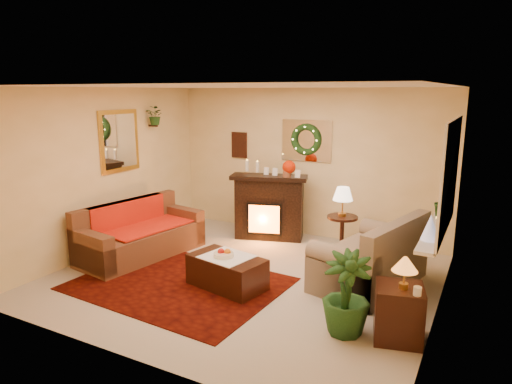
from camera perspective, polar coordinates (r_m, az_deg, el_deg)
The scene contains 31 objects.
floor at distance 6.48m, azimuth -1.47°, elevation -10.57°, with size 5.00×5.00×0.00m, color beige.
ceiling at distance 5.97m, azimuth -1.61°, elevation 13.07°, with size 5.00×5.00×0.00m, color white.
wall_back at distance 8.10m, azimuth 6.31°, elevation 3.61°, with size 5.00×5.00×0.00m, color #EFD88C.
wall_front at distance 4.34m, azimuth -16.33°, elevation -4.64°, with size 5.00×5.00×0.00m, color #EFD88C.
wall_left at distance 7.62m, azimuth -18.17°, elevation 2.50°, with size 4.50×4.50×0.00m, color #EFD88C.
wall_right at distance 5.36m, azimuth 22.46°, elevation -1.85°, with size 4.50×4.50×0.00m, color #EFD88C.
area_rug at distance 6.35m, azimuth -9.62°, elevation -11.22°, with size 2.67×2.00×0.01m, color #5E030C.
sofa at distance 7.36m, azimuth -14.16°, elevation -4.57°, with size 0.86×1.96×0.84m, color brown.
red_throw at distance 7.45m, azimuth -13.74°, elevation -4.14°, with size 0.85×1.39×0.02m, color red.
fireplace at distance 7.95m, azimuth 1.66°, elevation -2.01°, with size 1.16×0.37×1.06m, color black.
poinsettia at distance 7.64m, azimuth 4.14°, elevation 3.12°, with size 0.22×0.22×0.22m, color #BC1E00.
mantel_candle_a at distance 8.01m, azimuth -1.13°, elevation 3.30°, with size 0.06×0.06×0.19m, color #F2E4BD.
mantel_candle_b at distance 7.89m, azimuth 0.18°, elevation 3.15°, with size 0.06×0.06×0.19m, color white.
mantel_mirror at distance 8.03m, azimuth 6.32°, elevation 6.41°, with size 0.92×0.02×0.72m, color white.
wreath at distance 7.99m, azimuth 6.22°, elevation 6.53°, with size 0.55×0.55×0.11m, color #194719.
wall_art at distance 8.63m, azimuth -2.10°, elevation 5.90°, with size 0.32×0.03×0.48m, color #381E11.
gold_mirror at distance 7.75m, azimuth -16.70°, elevation 6.12°, with size 0.03×0.84×1.00m, color gold.
hanging_plant at distance 8.19m, azimuth -12.40°, elevation 8.22°, with size 0.33×0.28×0.36m, color #194719.
loveseat at distance 6.31m, azimuth 13.98°, elevation -7.53°, with size 0.94×1.62×0.94m, color tan.
window_frame at distance 5.85m, azimuth 23.07°, elevation 1.74°, with size 0.03×1.86×1.36m, color white.
window_glass at distance 5.85m, azimuth 22.93°, elevation 1.76°, with size 0.02×1.70×1.22m, color black.
window_sill at distance 6.01m, azimuth 21.52°, elevation -4.54°, with size 0.22×1.86×0.04m, color white.
mini_tree at distance 5.52m, azimuth 20.96°, elevation -4.14°, with size 0.20×0.20×0.30m, color white.
sill_plant at distance 6.59m, azimuth 22.33°, elevation -1.21°, with size 0.29×0.23×0.52m, color #194615.
side_table_round at distance 7.37m, azimuth 10.67°, elevation -5.23°, with size 0.48×0.48×0.62m, color #40270E.
lamp_cream at distance 7.22m, azimuth 10.78°, elevation -1.02°, with size 0.31×0.31×0.48m, color #FFE6C4.
end_table_square at distance 5.12m, azimuth 17.36°, elevation -14.45°, with size 0.48×0.48×0.59m, color #301D13.
lamp_tiffany at distance 4.89m, azimuth 18.05°, elevation -9.70°, with size 0.26×0.26×0.38m, color #FF9736.
coffee_table at distance 6.11m, azimuth -3.65°, elevation -9.97°, with size 1.00×0.55×0.42m, color black.
fruit_bowl at distance 6.02m, azimuth -4.06°, elevation -7.87°, with size 0.26×0.26×0.06m, color #F1EBC8.
floor_palm at distance 5.02m, azimuth 11.21°, elevation -12.38°, with size 1.52×1.52×2.71m, color #25592A.
Camera 1 is at (2.93, -5.20, 2.54)m, focal length 32.00 mm.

